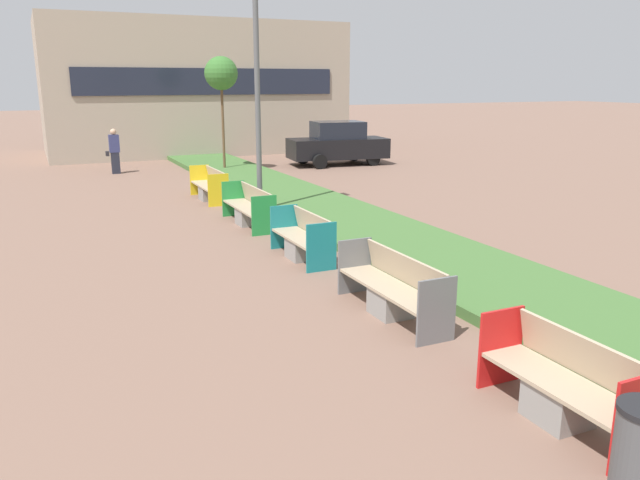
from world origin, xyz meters
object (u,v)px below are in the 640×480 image
Objects in this scene: bench_yellow_frame at (210,188)px; pedestrian_walking at (114,151)px; bench_teal_frame at (303,241)px; street_lamp_post at (257,64)px; bench_grey_frame at (393,291)px; bench_green_frame at (249,210)px; parked_car_distant at (338,144)px; bench_red_frame at (562,389)px; sapling_tree_far at (221,74)px.

pedestrian_walking is (-1.88, 7.05, 0.52)m from bench_yellow_frame.
street_lamp_post is (0.61, 4.35, 3.58)m from bench_teal_frame.
bench_green_frame is (0.00, 6.92, 0.00)m from bench_grey_frame.
bench_green_frame is 1.41× the size of pedestrian_walking.
street_lamp_post reaches higher than parked_car_distant.
bench_red_frame is 0.27× the size of street_lamp_post.
pedestrian_walking reaches higher than bench_yellow_frame.
bench_green_frame is 0.35× the size of street_lamp_post.
bench_green_frame is (0.01, 10.34, 0.02)m from bench_red_frame.
sapling_tree_far is at bearing 69.53° from bench_yellow_frame.
bench_green_frame is 1.11× the size of bench_yellow_frame.
bench_teal_frame and bench_yellow_frame have the same top height.
bench_yellow_frame is 0.31× the size of street_lamp_post.
bench_teal_frame is 3.43m from bench_green_frame.
bench_grey_frame is at bearing -89.91° from bench_teal_frame.
bench_red_frame is at bearing -90.11° from bench_grey_frame.
parked_car_distant is at bearing 70.04° from bench_red_frame.
bench_red_frame and bench_green_frame have the same top height.
bench_grey_frame is 0.34× the size of street_lamp_post.
bench_teal_frame is at bearing -90.10° from bench_green_frame.
bench_grey_frame is at bearing -97.40° from sapling_tree_far.
parked_car_distant reaches higher than bench_yellow_frame.
parked_car_distant is (5.09, 0.10, -2.88)m from sapling_tree_far.
bench_yellow_frame is at bearing 89.98° from bench_red_frame.
sapling_tree_far is at bearing 83.85° from bench_red_frame.
parked_car_distant is (7.22, 19.89, 0.55)m from bench_red_frame.
sapling_tree_far reaches higher than bench_red_frame.
street_lamp_post reaches higher than bench_green_frame.
bench_grey_frame is 6.92m from bench_green_frame.
bench_yellow_frame is 4.60m from street_lamp_post.
pedestrian_walking is at bearing 179.32° from parked_car_distant.
bench_yellow_frame is 7.32m from pedestrian_walking.
parked_car_distant is at bearing 66.34° from bench_grey_frame.
pedestrian_walking reaches higher than bench_grey_frame.
bench_red_frame is at bearing -90.01° from bench_teal_frame.
parked_car_distant is (7.22, 12.98, 0.55)m from bench_teal_frame.
pedestrian_walking is at bearing 97.52° from bench_teal_frame.
street_lamp_post is at bearing 81.96° from bench_teal_frame.
bench_grey_frame is 1.24× the size of bench_teal_frame.
bench_teal_frame is 1.12× the size of pedestrian_walking.
street_lamp_post is at bearing 56.47° from bench_green_frame.
bench_green_frame is 11.98m from parked_car_distant.
bench_teal_frame is 0.44× the size of sapling_tree_far.
bench_teal_frame is 13.50m from sapling_tree_far.
bench_teal_frame is at bearing -99.40° from sapling_tree_far.
parked_car_distant is at bearing 38.77° from bench_yellow_frame.
bench_grey_frame is 1.10× the size of bench_yellow_frame.
parked_car_distant reaches higher than bench_green_frame.
bench_teal_frame is 0.88× the size of bench_yellow_frame.
bench_red_frame is 21.23m from pedestrian_walking.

